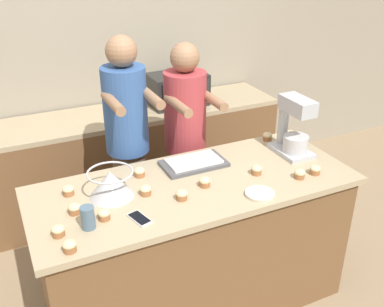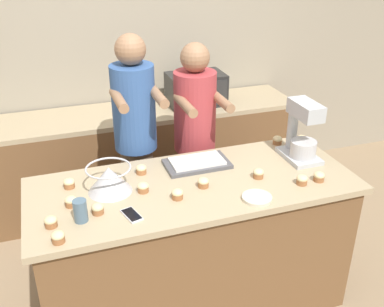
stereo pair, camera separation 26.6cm
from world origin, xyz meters
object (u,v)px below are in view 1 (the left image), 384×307
object	(u,v)px
small_plate	(260,194)
cupcake_6	(267,136)
cupcake_3	(58,231)
cupcake_12	(146,190)
cupcake_0	(68,190)
cupcake_8	(256,170)
cupcake_7	(139,172)
cupcake_1	(182,195)
baking_tray	(194,163)
cupcake_11	(74,209)
cupcake_5	(104,214)
stand_mixer	(294,129)
person_left	(128,151)
person_right	(186,146)
cupcake_2	(290,134)
cupcake_9	(205,182)
mixing_bowl	(111,183)
cupcake_13	(315,170)
drinking_glass	(88,218)
cupcake_10	(300,174)
cupcake_4	(69,246)
cell_phone	(139,219)

from	to	relation	value
small_plate	cupcake_6	distance (m)	0.77
cupcake_3	cupcake_12	size ratio (longest dim) A/B	1.00
cupcake_0	cupcake_8	bearing A→B (deg)	-12.89
cupcake_7	small_plate	bearing A→B (deg)	-42.56
cupcake_1	baking_tray	bearing A→B (deg)	54.96
cupcake_11	small_plate	bearing A→B (deg)	-15.06
cupcake_0	cupcake_5	world-z (taller)	same
small_plate	stand_mixer	bearing A→B (deg)	36.95
cupcake_0	cupcake_1	size ratio (longest dim) A/B	1.00
person_left	cupcake_11	size ratio (longest dim) A/B	25.79
person_right	cupcake_2	bearing A→B (deg)	-25.54
baking_tray	cupcake_2	distance (m)	0.83
cupcake_1	cupcake_9	distance (m)	0.20
mixing_bowl	cupcake_13	xyz separation A→B (m)	(1.22, -0.29, -0.05)
cupcake_2	cupcake_9	world-z (taller)	same
cupcake_5	drinking_glass	bearing A→B (deg)	-156.74
cupcake_6	stand_mixer	bearing A→B (deg)	-82.91
cupcake_10	cupcake_13	world-z (taller)	same
cupcake_9	person_left	bearing A→B (deg)	110.43
cupcake_11	cupcake_0	bearing A→B (deg)	87.45
small_plate	cupcake_0	size ratio (longest dim) A/B	2.57
person_left	cupcake_3	bearing A→B (deg)	-127.94
cupcake_1	cupcake_8	xyz separation A→B (m)	(0.54, 0.07, 0.00)
cupcake_13	small_plate	bearing A→B (deg)	-171.60
cupcake_0	cupcake_6	size ratio (longest dim) A/B	1.00
cupcake_3	cupcake_2	bearing A→B (deg)	14.98
person_right	cupcake_9	distance (m)	0.71
small_plate	cupcake_4	distance (m)	1.09
stand_mixer	cupcake_12	world-z (taller)	stand_mixer
cupcake_1	cupcake_0	bearing A→B (deg)	150.42
mixing_bowl	cupcake_1	distance (m)	0.41
person_right	drinking_glass	distance (m)	1.22
person_left	person_right	xyz separation A→B (m)	(0.44, -0.00, -0.05)
cupcake_8	cupcake_13	bearing A→B (deg)	-25.16
baking_tray	cupcake_0	world-z (taller)	cupcake_0
stand_mixer	cupcake_8	distance (m)	0.43
cupcake_4	cupcake_12	distance (m)	0.60
baking_tray	drinking_glass	world-z (taller)	drinking_glass
cupcake_12	cupcake_6	bearing A→B (deg)	17.36
cupcake_0	cupcake_9	size ratio (longest dim) A/B	1.00
cupcake_8	cupcake_10	xyz separation A→B (m)	(0.21, -0.16, 0.00)
cupcake_2	cupcake_4	world-z (taller)	same
mixing_bowl	cupcake_8	world-z (taller)	mixing_bowl
cupcake_6	cupcake_9	world-z (taller)	same
cupcake_2	cupcake_6	bearing A→B (deg)	166.04
cupcake_0	cupcake_5	bearing A→B (deg)	-69.84
cupcake_7	cupcake_13	bearing A→B (deg)	-23.78
cupcake_5	cupcake_10	size ratio (longest dim) A/B	1.00
person_right	cupcake_4	distance (m)	1.41
cell_phone	cupcake_2	xyz separation A→B (m)	(1.34, 0.51, 0.02)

